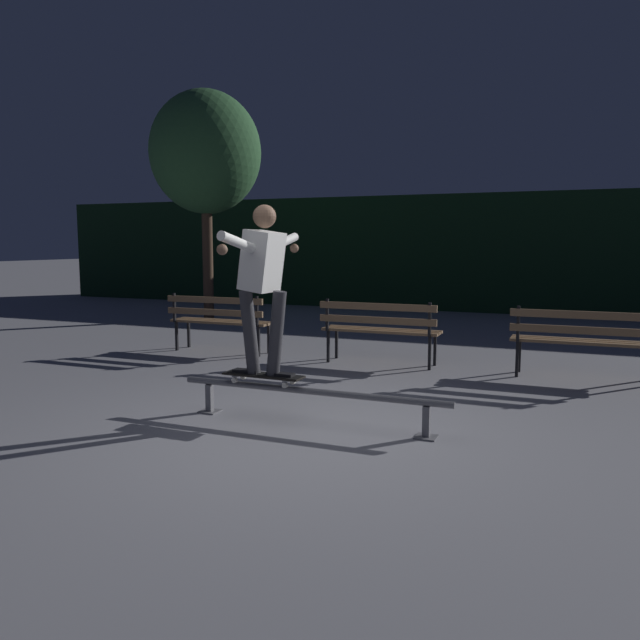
% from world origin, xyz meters
% --- Properties ---
extents(ground_plane, '(90.00, 90.00, 0.00)m').
position_xyz_m(ground_plane, '(0.00, 0.00, 0.00)').
color(ground_plane, gray).
extents(hedge_backdrop, '(24.00, 1.20, 2.78)m').
position_xyz_m(hedge_backdrop, '(0.00, 10.73, 1.39)').
color(hedge_backdrop, black).
rests_on(hedge_backdrop, ground).
extents(grind_rail, '(2.60, 0.18, 0.33)m').
position_xyz_m(grind_rail, '(0.00, 0.22, 0.26)').
color(grind_rail, slate).
rests_on(grind_rail, ground).
extents(skateboard, '(0.78, 0.22, 0.09)m').
position_xyz_m(skateboard, '(-0.48, 0.22, 0.41)').
color(skateboard, black).
rests_on(skateboard, grind_rail).
extents(skateboarder, '(0.62, 1.41, 1.56)m').
position_xyz_m(skateboarder, '(-0.47, 0.22, 1.34)').
color(skateboarder, black).
rests_on(skateboarder, skateboard).
extents(park_bench_leftmost, '(1.60, 0.42, 0.88)m').
position_xyz_m(park_bench_leftmost, '(-2.75, 3.14, 0.54)').
color(park_bench_leftmost, black).
rests_on(park_bench_leftmost, ground).
extents(park_bench_left_center, '(1.60, 0.42, 0.88)m').
position_xyz_m(park_bench_left_center, '(-0.26, 3.14, 0.54)').
color(park_bench_left_center, black).
rests_on(park_bench_left_center, ground).
extents(park_bench_right_center, '(1.60, 0.42, 0.88)m').
position_xyz_m(park_bench_right_center, '(2.23, 3.14, 0.54)').
color(park_bench_right_center, black).
rests_on(park_bench_right_center, ground).
extents(tree_far_left, '(2.33, 2.33, 4.80)m').
position_xyz_m(tree_far_left, '(-5.22, 6.72, 3.50)').
color(tree_far_left, '#4C3828').
rests_on(tree_far_left, ground).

